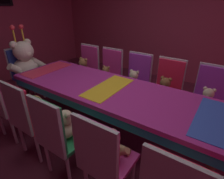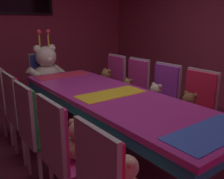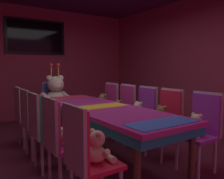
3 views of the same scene
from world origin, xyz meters
The scene contains 21 objects.
ground_plane centered at (0.00, 0.00, 0.00)m, with size 7.90×7.90×0.00m, color #591E33.
wall_back centered at (0.00, 3.20, 1.40)m, with size 5.20×0.12×2.80m, color #99334C.
banquet_table centered at (0.00, 0.00, 0.66)m, with size 0.90×2.83×0.75m.
chair_left_1 centered at (-0.84, -0.52, 0.60)m, with size 0.42×0.41×0.98m.
teddy_left_1 centered at (-0.70, -0.52, 0.59)m, with size 0.26×0.34×0.32m.
chair_left_2 centered at (-0.86, 0.02, 0.60)m, with size 0.42×0.41×0.98m.
teddy_left_2 centered at (-0.71, 0.02, 0.59)m, with size 0.26×0.33×0.32m.
chair_left_3 centered at (-0.84, 0.54, 0.60)m, with size 0.42×0.41×0.98m.
teddy_left_3 centered at (-0.69, 0.54, 0.59)m, with size 0.26×0.33×0.31m.
chair_left_4 centered at (-0.82, 1.08, 0.60)m, with size 0.42×0.41×0.98m.
teddy_left_4 centered at (-0.68, 1.08, 0.58)m, with size 0.23×0.29×0.28m.
chair_right_1 centered at (0.83, -0.51, 0.60)m, with size 0.42×0.41×0.98m.
teddy_right_1 centered at (0.69, -0.51, 0.59)m, with size 0.25×0.32×0.30m.
chair_right_2 centered at (0.84, 0.01, 0.60)m, with size 0.42×0.41×0.98m.
teddy_right_2 centered at (0.70, 0.01, 0.58)m, with size 0.24×0.31×0.29m.
chair_right_3 centered at (0.84, 0.55, 0.60)m, with size 0.42×0.41×0.98m.
teddy_right_3 centered at (0.70, 0.55, 0.57)m, with size 0.21×0.27×0.26m.
chair_right_4 centered at (0.83, 1.07, 0.60)m, with size 0.42×0.41×0.98m.
teddy_right_4 centered at (0.68, 1.07, 0.60)m, with size 0.26×0.34×0.32m.
throne_chair centered at (0.00, 1.96, 0.60)m, with size 0.41×0.42×0.98m.
king_teddy_bear centered at (0.00, 1.79, 0.75)m, with size 0.72×0.56×0.92m.
Camera 2 is at (-1.53, -2.08, 1.51)m, focal length 39.76 mm.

